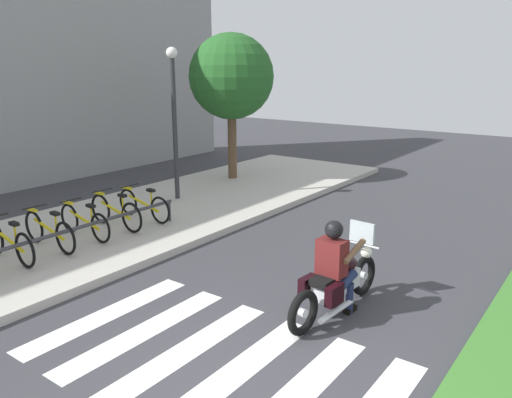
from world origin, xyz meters
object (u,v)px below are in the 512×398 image
bicycle_5 (84,221)px  bicycle_6 (116,212)px  rider (335,261)px  motorcycle (337,283)px  bicycle_7 (143,205)px  bicycle_4 (49,231)px  bicycle_3 (9,242)px  street_lamp (174,110)px  tree_near_rack (231,77)px  bike_rack (47,238)px

bicycle_5 → bicycle_6: size_ratio=0.98×
rider → motorcycle: bearing=-6.9°
rider → bicycle_7: bearing=77.2°
bicycle_5 → bicycle_4: bearing=-180.0°
rider → bicycle_4: bearing=101.4°
bicycle_3 → street_lamp: bearing=8.4°
street_lamp → tree_near_rack: (2.77, 0.40, 0.75)m
motorcycle → tree_near_rack: tree_near_rack is taller
bicycle_3 → bicycle_5: bicycle_3 is taller
motorcycle → rider: 0.37m
motorcycle → street_lamp: 7.06m
motorcycle → tree_near_rack: bearing=48.9°
bicycle_4 → bike_rack: bearing=-124.8°
bicycle_3 → tree_near_rack: (7.63, 1.12, 2.65)m
street_lamp → bicycle_4: bearing=-170.0°
bicycle_5 → motorcycle: bearing=-85.9°
street_lamp → bicycle_7: bearing=-157.9°
bicycle_7 → bike_rack: (-2.70, -0.56, 0.09)m
bike_rack → bicycle_7: bearing=11.6°
bicycle_4 → bike_rack: size_ratio=0.29×
street_lamp → tree_near_rack: 2.90m
motorcycle → street_lamp: size_ratio=0.58×
bicycle_3 → bike_rack: (0.39, -0.55, 0.08)m
bicycle_4 → bicycle_5: size_ratio=1.03×
bike_rack → bicycle_6: bearing=16.0°
bicycle_4 → bike_rack: 0.68m
rider → bicycle_5: size_ratio=0.86×
bicycle_3 → street_lamp: size_ratio=0.44×
rider → tree_near_rack: tree_near_rack is taller
bicycle_7 → street_lamp: 2.71m
bicycle_4 → bicycle_7: bearing=0.0°
bicycle_7 → bike_rack: 2.76m
street_lamp → bike_rack: bearing=-164.1°
bicycle_3 → rider: bearing=-71.0°
bike_rack → bicycle_3: bearing=124.8°
tree_near_rack → bike_rack: bearing=-167.0°
bicycle_7 → street_lamp: (1.78, 0.72, 1.92)m
rider → bicycle_4: (-1.09, 5.39, -0.32)m
bicycle_6 → bicycle_4: bearing=180.0°
bicycle_3 → bicycle_5: 1.54m
bicycle_4 → tree_near_rack: (6.86, 1.12, 2.65)m
rider → bike_rack: bearing=106.9°
motorcycle → bicycle_7: size_ratio=1.33×
motorcycle → bicycle_5: motorcycle is taller
bicycle_5 → street_lamp: 3.90m
bicycle_4 → tree_near_rack: 7.44m
bicycle_7 → bike_rack: size_ratio=0.28×
motorcycle → tree_near_rack: (5.70, 6.52, 2.70)m
bicycle_3 → tree_near_rack: 8.16m
bicycle_4 → bicycle_6: bearing=-0.0°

